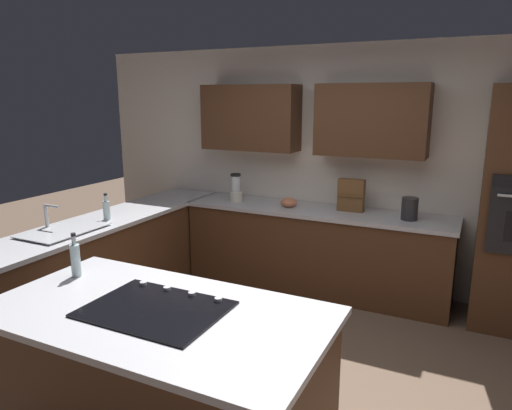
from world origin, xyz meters
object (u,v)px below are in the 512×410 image
Objects in this scene: sink_unit at (63,230)px; mixing_bowl at (289,202)px; cooktop at (156,309)px; kettle at (410,209)px; spice_rack at (351,195)px; blender at (236,189)px; oil_bottle at (75,259)px; dish_soap_bottle at (107,210)px.

mixing_bowl is at bearing -129.08° from sink_unit.
kettle reaches higher than cooktop.
spice_rack is (-0.65, -0.10, 0.12)m from mixing_bowl.
sink_unit is 3.21m from kettle.
cooktop is 2.27× the size of spice_rack.
blender reaches higher than oil_bottle.
dish_soap_bottle is at bearing 43.03° from mixing_bowl.
spice_rack reaches higher than oil_bottle.
dish_soap_bottle is at bearing 26.02° from kettle.
sink_unit reaches higher than cooktop.
spice_rack is at bearing -175.61° from blender.
mixing_bowl is 1.25m from kettle.
mixing_bowl reaches higher than cooktop.
sink_unit reaches higher than mixing_bowl.
blender is 1.75× the size of mixing_bowl.
kettle is at bearing -180.00° from blender.
spice_rack is at bearing -114.25° from oil_bottle.
kettle is at bearing 180.00° from mixing_bowl.
oil_bottle is at bearing 93.28° from blender.
cooktop is at bearing 82.21° from spice_rack.
blender is at bearing -113.87° from sink_unit.
kettle is (-1.25, 0.00, 0.06)m from mixing_bowl.
blender reaches higher than mixing_bowl.
sink_unit is at bearing -37.76° from oil_bottle.
blender is 1.30m from spice_rack.
dish_soap_bottle is (1.37, 1.28, 0.05)m from mixing_bowl.
spice_rack is at bearing -97.79° from cooktop.
spice_rack is (-0.38, -2.75, 0.16)m from cooktop.
spice_rack is at bearing -145.68° from dish_soap_bottle.
mixing_bowl is 0.54× the size of spice_rack.
oil_bottle is (0.78, -0.17, 0.11)m from cooktop.
spice_rack is 0.61m from kettle.
blender is 1.06× the size of oil_bottle.
blender reaches higher than dish_soap_bottle.
sink_unit is 2.79m from spice_rack.
oil_bottle is (-0.92, 0.71, 0.10)m from sink_unit.
mixing_bowl is at bearing 8.74° from spice_rack.
kettle is 0.83× the size of dish_soap_bottle.
sink_unit is 2.36× the size of oil_bottle.
cooktop is 4.23× the size of mixing_bowl.
cooktop is 3.49× the size of kettle.
mixing_bowl is 1.87m from dish_soap_bottle.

